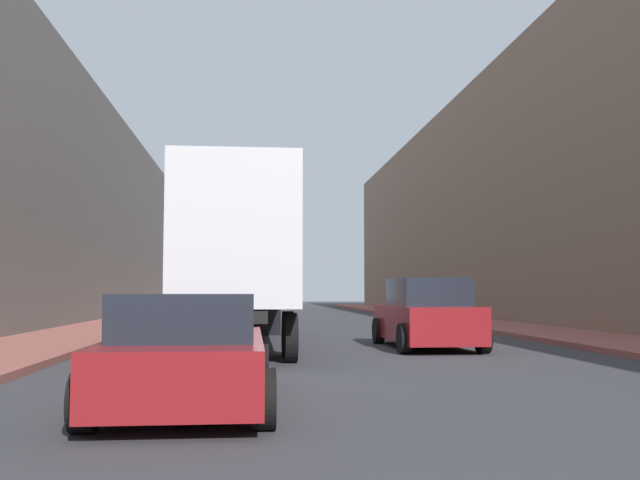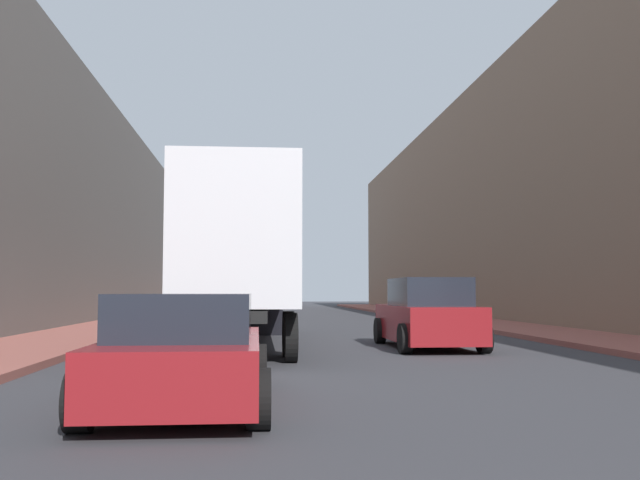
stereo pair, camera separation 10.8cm
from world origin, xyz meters
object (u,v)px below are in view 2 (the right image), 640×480
at_px(semi_truck, 241,259).
at_px(sedan_car, 187,352).
at_px(suv_car, 427,315).
at_px(traffic_signal_gantry, 207,231).

distance_m(semi_truck, sedan_car, 10.52).
bearing_deg(semi_truck, suv_car, -19.72).
height_order(sedan_car, traffic_signal_gantry, traffic_signal_gantry).
distance_m(semi_truck, suv_car, 5.28).
relative_size(semi_truck, traffic_signal_gantry, 1.96).
distance_m(sedan_car, suv_car, 10.11).
bearing_deg(sedan_car, semi_truck, 87.62).
xyz_separation_m(semi_truck, suv_car, (4.76, -1.71, -1.49)).
bearing_deg(suv_car, traffic_signal_gantry, 110.79).
xyz_separation_m(sedan_car, suv_car, (5.20, 8.67, 0.16)).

